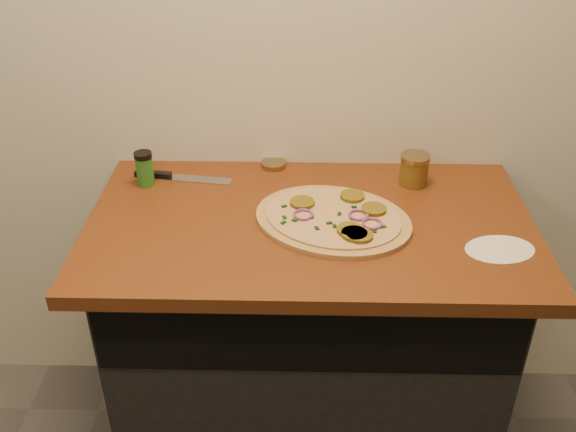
{
  "coord_description": "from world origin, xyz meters",
  "views": [
    {
      "loc": [
        -0.03,
        -0.05,
        1.82
      ],
      "look_at": [
        -0.06,
        1.35,
        0.95
      ],
      "focal_mm": 40.0,
      "sensor_mm": 36.0,
      "label": 1
    }
  ],
  "objects_px": {
    "pizza": "(334,219)",
    "salsa_jar": "(414,169)",
    "spice_shaker": "(145,169)",
    "chefs_knife": "(174,177)"
  },
  "relations": [
    {
      "from": "pizza",
      "to": "salsa_jar",
      "type": "xyz_separation_m",
      "value": [
        0.24,
        0.22,
        0.04
      ]
    },
    {
      "from": "pizza",
      "to": "spice_shaker",
      "type": "height_order",
      "value": "spice_shaker"
    },
    {
      "from": "chefs_knife",
      "to": "salsa_jar",
      "type": "relative_size",
      "value": 3.19
    },
    {
      "from": "chefs_knife",
      "to": "salsa_jar",
      "type": "xyz_separation_m",
      "value": [
        0.71,
        -0.02,
        0.04
      ]
    },
    {
      "from": "pizza",
      "to": "spice_shaker",
      "type": "distance_m",
      "value": 0.58
    },
    {
      "from": "chefs_knife",
      "to": "spice_shaker",
      "type": "height_order",
      "value": "spice_shaker"
    },
    {
      "from": "salsa_jar",
      "to": "spice_shaker",
      "type": "distance_m",
      "value": 0.79
    },
    {
      "from": "salsa_jar",
      "to": "spice_shaker",
      "type": "height_order",
      "value": "spice_shaker"
    },
    {
      "from": "pizza",
      "to": "salsa_jar",
      "type": "height_order",
      "value": "salsa_jar"
    },
    {
      "from": "pizza",
      "to": "salsa_jar",
      "type": "relative_size",
      "value": 5.8
    }
  ]
}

